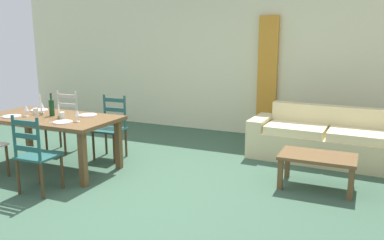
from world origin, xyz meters
name	(u,v)px	position (x,y,z in m)	size (l,w,h in m)	color
ground_plane	(137,188)	(0.00, 0.00, -0.01)	(9.60, 9.60, 0.02)	#375842
wall_far	(226,62)	(0.00, 3.30, 1.35)	(9.60, 0.16, 2.70)	beige
curtain_panel_left	(267,78)	(0.84, 3.16, 1.10)	(0.35, 0.08, 2.20)	orange
dining_table	(51,122)	(-1.46, 0.14, 0.66)	(1.90, 0.96, 0.75)	brown
dining_chair_near_right	(35,155)	(-0.97, -0.63, 0.48)	(0.43, 0.41, 0.96)	#21514E
dining_chair_far_left	(63,122)	(-1.94, 0.91, 0.48)	(0.45, 0.43, 0.96)	beige
dining_chair_far_right	(111,127)	(-1.00, 0.90, 0.48)	(0.44, 0.42, 0.96)	#25514D
dinner_plate_near_left	(12,116)	(-1.91, -0.11, 0.76)	(0.24, 0.24, 0.02)	white
fork_near_left	(4,116)	(-2.06, -0.11, 0.75)	(0.02, 0.17, 0.01)	silver
dinner_plate_near_right	(63,122)	(-1.01, -0.11, 0.76)	(0.24, 0.24, 0.02)	white
fork_near_right	(54,122)	(-1.16, -0.11, 0.75)	(0.02, 0.17, 0.01)	silver
dinner_plate_far_left	(39,110)	(-1.91, 0.39, 0.76)	(0.24, 0.24, 0.02)	white
fork_far_left	(32,110)	(-2.06, 0.39, 0.75)	(0.02, 0.17, 0.01)	silver
dinner_plate_far_right	(88,115)	(-1.01, 0.39, 0.76)	(0.24, 0.24, 0.02)	white
fork_far_right	(80,115)	(-1.16, 0.39, 0.75)	(0.02, 0.17, 0.01)	silver
wine_bottle	(52,107)	(-1.47, 0.19, 0.87)	(0.07, 0.07, 0.32)	#143819
wine_glass_near_left	(26,109)	(-1.76, 0.01, 0.86)	(0.06, 0.06, 0.16)	white
wine_glass_near_right	(77,113)	(-0.88, 0.02, 0.86)	(0.06, 0.06, 0.16)	white
wine_glass_far_left	(42,105)	(-1.75, 0.29, 0.86)	(0.06, 0.06, 0.16)	white
coffee_cup_primary	(62,115)	(-1.20, 0.09, 0.80)	(0.07, 0.07, 0.09)	silver
coffee_cup_secondary	(36,111)	(-1.75, 0.17, 0.80)	(0.07, 0.07, 0.09)	silver
candle_tall	(41,109)	(-1.64, 0.16, 0.83)	(0.05, 0.05, 0.29)	#998C66
candle_short	(59,115)	(-1.26, 0.10, 0.80)	(0.05, 0.05, 0.19)	#998C66
couch	(328,141)	(2.04, 2.12, 0.29)	(2.31, 0.90, 0.80)	beige
coffee_table	(318,160)	(2.03, 0.90, 0.36)	(0.90, 0.56, 0.42)	brown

